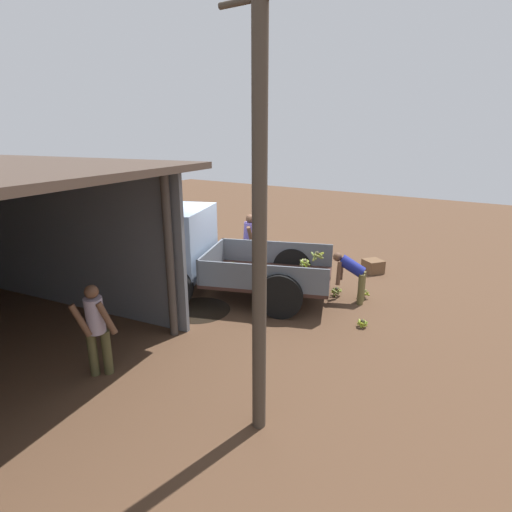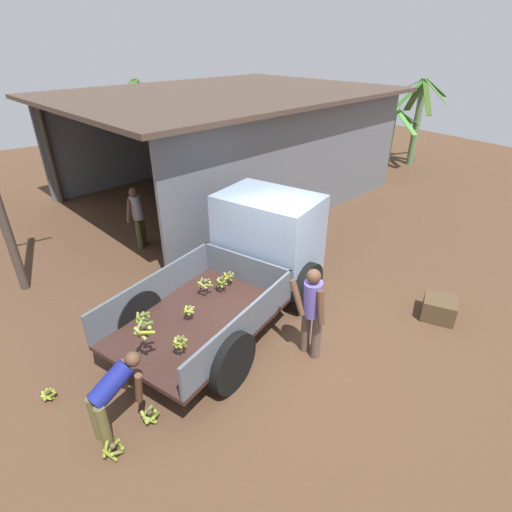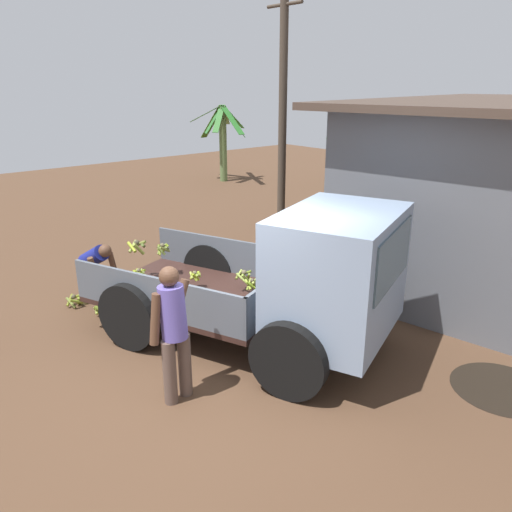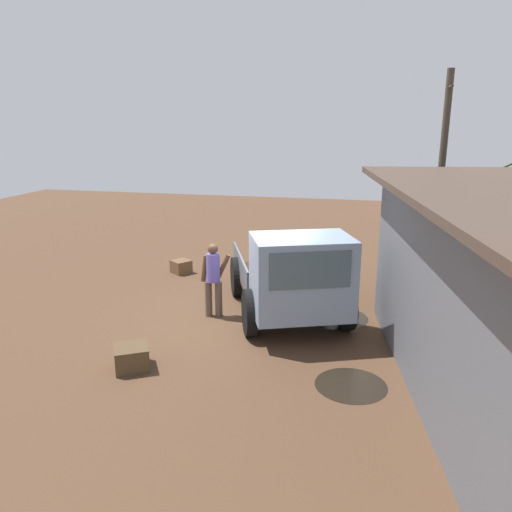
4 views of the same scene
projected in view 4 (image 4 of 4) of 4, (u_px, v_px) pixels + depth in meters
The scene contains 13 objects.
ground at pixel (254, 317), 11.27m from camera, with size 36.00×36.00×0.00m, color #503725.
mud_patch_0 at pixel (351, 385), 8.38m from camera, with size 1.22×1.22×0.01m, color black.
mud_patch_1 at pixel (336, 318), 11.25m from camera, with size 1.42×1.42×0.01m, color black.
cargo_truck at pixel (296, 278), 10.46m from camera, with size 4.78×3.43×2.10m.
utility_pole at pixel (440, 179), 12.97m from camera, with size 1.01×0.18×5.55m.
person_foreground_visitor at pixel (213, 276), 11.14m from camera, with size 0.44×0.67×1.68m.
person_worker_loading at pixel (260, 252), 14.09m from camera, with size 0.80×0.58×1.16m.
person_bystander_near_shed at pixel (469, 285), 10.75m from camera, with size 0.57×0.58×1.59m.
banana_bunch_on_ground_0 at pixel (250, 269), 14.49m from camera, with size 0.30×0.31×0.22m.
banana_bunch_on_ground_1 at pixel (253, 275), 13.88m from camera, with size 0.27×0.26×0.22m.
banana_bunch_on_ground_2 at pixel (303, 268), 14.64m from camera, with size 0.23×0.23×0.17m.
wooden_crate_0 at pixel (181, 267), 14.52m from camera, with size 0.48×0.48×0.37m, color brown.
wooden_crate_1 at pixel (131, 357), 8.91m from camera, with size 0.59×0.59×0.42m, color #4F3C26.
Camera 4 is at (10.22, 2.41, 4.31)m, focal length 35.00 mm.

